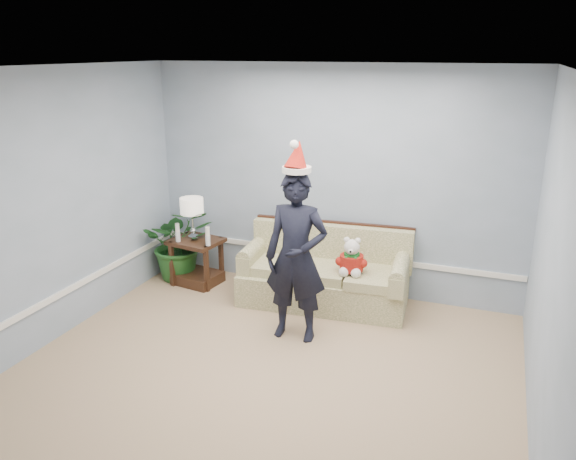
{
  "coord_description": "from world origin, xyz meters",
  "views": [
    {
      "loc": [
        1.81,
        -3.71,
        2.84
      ],
      "look_at": [
        -0.19,
        1.55,
        1.02
      ],
      "focal_mm": 35.0,
      "sensor_mm": 36.0,
      "label": 1
    }
  ],
  "objects_px": {
    "table_lamp": "(192,208)",
    "teddy_bear": "(351,261)",
    "sofa": "(325,276)",
    "man": "(296,257)",
    "houseplant": "(180,243)",
    "side_table": "(197,266)"
  },
  "relations": [
    {
      "from": "sofa",
      "to": "man",
      "type": "height_order",
      "value": "man"
    },
    {
      "from": "sofa",
      "to": "side_table",
      "type": "relative_size",
      "value": 2.93
    },
    {
      "from": "table_lamp",
      "to": "teddy_bear",
      "type": "relative_size",
      "value": 1.21
    },
    {
      "from": "table_lamp",
      "to": "man",
      "type": "distance_m",
      "value": 1.93
    },
    {
      "from": "man",
      "to": "teddy_bear",
      "type": "height_order",
      "value": "man"
    },
    {
      "from": "sofa",
      "to": "table_lamp",
      "type": "distance_m",
      "value": 1.85
    },
    {
      "from": "table_lamp",
      "to": "houseplant",
      "type": "distance_m",
      "value": 0.54
    },
    {
      "from": "sofa",
      "to": "teddy_bear",
      "type": "bearing_deg",
      "value": -31.3
    },
    {
      "from": "side_table",
      "to": "teddy_bear",
      "type": "bearing_deg",
      "value": -3.42
    },
    {
      "from": "table_lamp",
      "to": "houseplant",
      "type": "height_order",
      "value": "table_lamp"
    },
    {
      "from": "side_table",
      "to": "teddy_bear",
      "type": "distance_m",
      "value": 2.06
    },
    {
      "from": "man",
      "to": "teddy_bear",
      "type": "bearing_deg",
      "value": 59.51
    },
    {
      "from": "sofa",
      "to": "teddy_bear",
      "type": "distance_m",
      "value": 0.5
    },
    {
      "from": "man",
      "to": "sofa",
      "type": "bearing_deg",
      "value": 85.15
    },
    {
      "from": "houseplant",
      "to": "man",
      "type": "distance_m",
      "value": 2.17
    },
    {
      "from": "houseplant",
      "to": "teddy_bear",
      "type": "bearing_deg",
      "value": -4.82
    },
    {
      "from": "houseplant",
      "to": "teddy_bear",
      "type": "height_order",
      "value": "houseplant"
    },
    {
      "from": "man",
      "to": "teddy_bear",
      "type": "distance_m",
      "value": 0.86
    },
    {
      "from": "man",
      "to": "houseplant",
      "type": "bearing_deg",
      "value": 151.04
    },
    {
      "from": "houseplant",
      "to": "man",
      "type": "xyz_separation_m",
      "value": [
        1.93,
        -0.93,
        0.39
      ]
    },
    {
      "from": "side_table",
      "to": "teddy_bear",
      "type": "relative_size",
      "value": 1.58
    },
    {
      "from": "sofa",
      "to": "table_lamp",
      "type": "xyz_separation_m",
      "value": [
        -1.73,
        -0.01,
        0.66
      ]
    }
  ]
}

